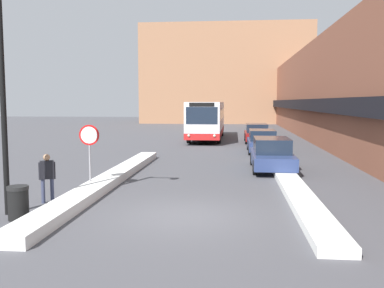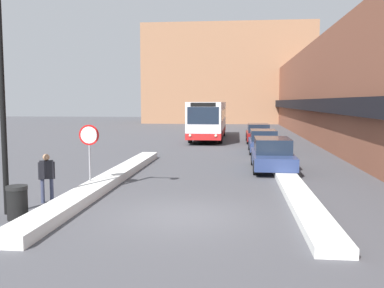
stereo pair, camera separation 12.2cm
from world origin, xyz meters
name	(u,v)px [view 1 (the left image)]	position (x,y,z in m)	size (l,w,h in m)	color
ground_plane	(185,216)	(0.00, 0.00, 0.00)	(160.00, 160.00, 0.00)	#47474C
building_row_right	(341,92)	(9.97, 24.00, 4.07)	(5.50, 60.00, 8.16)	brown
building_backdrop_far	(226,75)	(0.00, 55.52, 7.50)	(26.00, 8.00, 14.99)	#996B4C
snow_bank_left	(110,179)	(-3.60, 4.65, 0.16)	(0.90, 15.88, 0.33)	silver
snow_bank_right	(289,181)	(3.60, 5.13, 0.12)	(0.90, 16.44, 0.25)	silver
city_bus	(207,119)	(-1.02, 25.49, 1.76)	(2.70, 12.09, 3.26)	silver
parked_car_front	(272,154)	(3.20, 8.78, 0.77)	(1.93, 4.87, 1.54)	navy
parked_car_middle	(262,141)	(3.20, 15.98, 0.74)	(1.86, 4.76, 1.47)	navy
parked_car_back	(257,133)	(3.20, 22.88, 0.76)	(1.93, 4.70, 1.51)	maroon
stop_sign	(89,143)	(-3.94, 3.27, 1.77)	(0.76, 0.08, 2.44)	gray
street_lamp	(11,69)	(-4.92, -0.34, 4.20)	(1.46, 0.36, 6.85)	black
pedestrian	(47,174)	(-4.63, 1.15, 0.96)	(0.48, 0.37, 1.60)	#333851
trash_bin	(18,203)	(-4.58, -0.84, 0.48)	(0.59, 0.59, 0.95)	black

